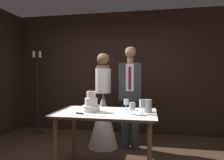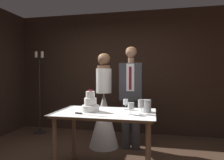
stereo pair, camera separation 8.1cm
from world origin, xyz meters
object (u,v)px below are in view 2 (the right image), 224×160
object	(u,v)px
wine_glass_middle	(126,102)
candle_stand	(40,94)
cake_table	(105,119)
tiered_cake	(90,104)
groom	(131,93)
bride	(104,112)
cake_knife	(85,114)
wine_glass_far	(131,106)
wine_glass_near	(141,104)
hurricane_candle	(146,106)

from	to	relation	value
wine_glass_middle	candle_stand	size ratio (longest dim) A/B	0.08
cake_table	candle_stand	world-z (taller)	candle_stand
tiered_cake	groom	world-z (taller)	groom
wine_glass_middle	bride	xyz separation A→B (m)	(-0.50, 0.69, -0.29)
cake_knife	tiered_cake	bearing A→B (deg)	104.24
bride	groom	distance (m)	0.61
cake_knife	groom	size ratio (longest dim) A/B	0.25
cake_knife	wine_glass_far	world-z (taller)	wine_glass_far
tiered_cake	wine_glass_near	size ratio (longest dim) A/B	1.60
hurricane_candle	bride	xyz separation A→B (m)	(-0.79, 0.81, -0.27)
candle_stand	wine_glass_near	bearing A→B (deg)	-32.44
groom	candle_stand	distance (m)	2.19
tiered_cake	hurricane_candle	world-z (taller)	tiered_cake
wine_glass_middle	hurricane_candle	distance (m)	0.31
groom	candle_stand	world-z (taller)	candle_stand
cake_table	bride	world-z (taller)	bride
cake_knife	wine_glass_near	distance (m)	0.72
wine_glass_near	groom	world-z (taller)	groom
tiered_cake	cake_knife	world-z (taller)	tiered_cake
cake_table	wine_glass_far	xyz separation A→B (m)	(0.36, -0.12, 0.20)
bride	candle_stand	world-z (taller)	candle_stand
tiered_cake	cake_knife	size ratio (longest dim) A/B	0.66
cake_table	cake_knife	distance (m)	0.33
tiered_cake	cake_knife	xyz separation A→B (m)	(-0.00, -0.22, -0.09)
hurricane_candle	wine_glass_near	bearing A→B (deg)	-108.96
wine_glass_far	groom	bearing A→B (deg)	96.44
cake_table	hurricane_candle	size ratio (longest dim) A/B	8.17
candle_stand	wine_glass_far	bearing A→B (deg)	-34.87
tiered_cake	candle_stand	bearing A→B (deg)	139.04
cake_knife	candle_stand	bearing A→B (deg)	149.68
candle_stand	bride	bearing A→B (deg)	-18.11
wine_glass_far	tiered_cake	bearing A→B (deg)	169.30
cake_table	cake_knife	xyz separation A→B (m)	(-0.20, -0.24, 0.11)
tiered_cake	groom	xyz separation A→B (m)	(0.45, 0.92, 0.07)
wine_glass_near	wine_glass_middle	world-z (taller)	wine_glass_near
cake_table	candle_stand	xyz separation A→B (m)	(-1.87, 1.44, 0.15)
wine_glass_middle	bride	distance (m)	0.90
wine_glass_near	candle_stand	distance (m)	2.79
cake_table	wine_glass_middle	xyz separation A→B (m)	(0.25, 0.22, 0.20)
groom	wine_glass_near	bearing A→B (deg)	-76.18
cake_table	tiered_cake	bearing A→B (deg)	-176.94
tiered_cake	hurricane_candle	bearing A→B (deg)	8.51
candle_stand	cake_table	bearing A→B (deg)	-37.57
wine_glass_far	bride	world-z (taller)	bride
tiered_cake	bride	world-z (taller)	bride
bride	cake_table	bearing A→B (deg)	-74.81
wine_glass_near	wine_glass_far	distance (m)	0.14
wine_glass_near	wine_glass_middle	xyz separation A→B (m)	(-0.23, 0.27, -0.02)
cake_knife	candle_stand	xyz separation A→B (m)	(-1.67, 1.68, 0.05)
wine_glass_far	hurricane_candle	bearing A→B (deg)	50.94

